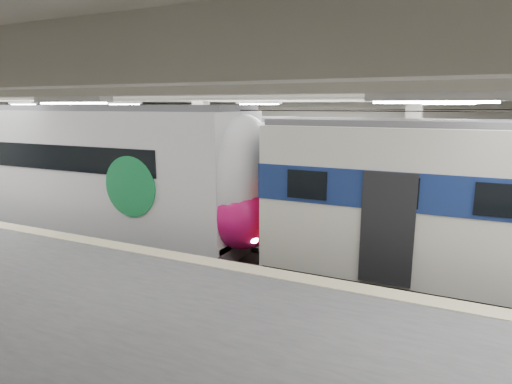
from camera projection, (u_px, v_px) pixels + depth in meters
The scene contains 3 objects.
station_hall at pixel (202, 165), 11.76m from camera, with size 36.00×24.00×5.75m.
modern_emu at pixel (106, 174), 15.66m from camera, with size 15.30×3.16×4.86m.
far_train at pixel (163, 159), 21.23m from camera, with size 13.68×3.25×4.35m.
Camera 1 is at (6.29, -11.69, 4.85)m, focal length 30.00 mm.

